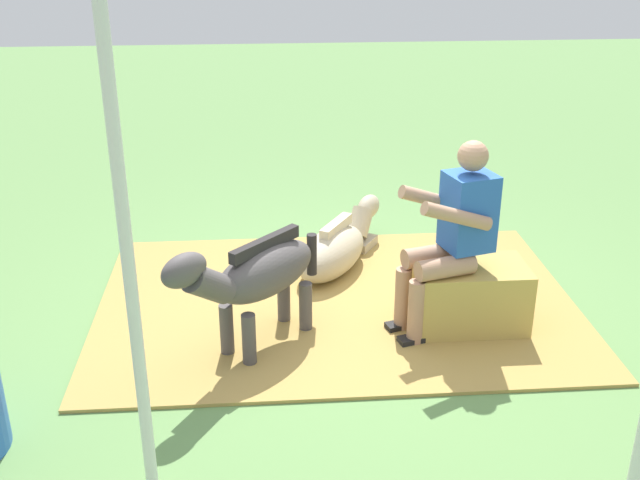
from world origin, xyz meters
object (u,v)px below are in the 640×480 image
Objects in this scene: person_seated at (452,231)px; pony_standing at (256,276)px; tent_pole_right at (130,281)px; pony_lying at (337,247)px; hay_bale at (468,297)px; soda_bottle at (521,279)px.

pony_standing is at bearing 6.16° from person_seated.
pony_standing is 0.45× the size of tent_pole_right.
pony_lying is 2.97m from tent_pole_right.
hay_bale is 3.00× the size of soda_bottle.
soda_bottle is (-1.35, 0.55, -0.07)m from pony_lying.
hay_bale is at bearing 40.77° from soda_bottle.
pony_standing is at bearing 17.64° from soda_bottle.
person_seated is 1.32m from pony_standing.
hay_bale reaches higher than pony_lying.
pony_standing is at bearing 6.68° from hay_bale.
hay_bale is 0.60× the size of pony_lying.
person_seated is 1.06m from soda_bottle.
tent_pole_right is at bearing 39.14° from person_seated.
pony_lying is (-0.64, -1.18, -0.35)m from pony_standing.
pony_lying is 4.97× the size of soda_bottle.
pony_lying is at bearing -114.95° from tent_pole_right.
person_seated is at bearing -173.84° from pony_standing.
tent_pole_right is (1.83, 1.49, 0.45)m from person_seated.
tent_pole_right is at bearing 68.29° from pony_standing.
pony_lying is at bearing -57.85° from person_seated.
pony_lying is 0.54× the size of tent_pole_right.
soda_bottle is (-0.54, -0.46, -0.11)m from hay_bale.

